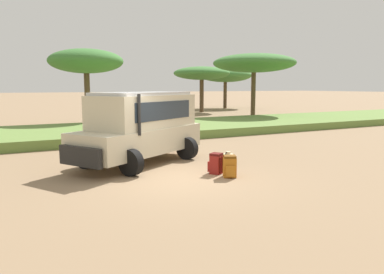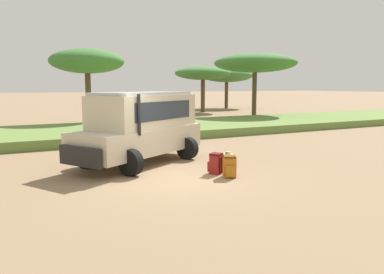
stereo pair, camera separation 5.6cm
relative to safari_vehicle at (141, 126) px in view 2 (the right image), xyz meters
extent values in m
plane|color=#8C7051|center=(0.13, -2.54, -1.29)|extent=(320.00, 320.00, 0.00)
cube|color=olive|center=(0.13, 7.66, -1.07)|extent=(120.00, 7.00, 0.44)
cube|color=beige|center=(-0.09, -0.05, -0.47)|extent=(5.20, 4.08, 0.84)
cube|color=beige|center=(0.12, 0.07, 0.50)|extent=(4.20, 3.45, 1.10)
cube|color=#232D38|center=(-1.20, -0.69, 0.45)|extent=(0.83, 1.38, 0.77)
cube|color=#232D38|center=(0.57, -0.71, 0.55)|extent=(2.57, 1.49, 0.60)
cube|color=#232D38|center=(-0.33, 0.85, 0.55)|extent=(2.57, 1.49, 0.60)
cube|color=#B7B7B7|center=(0.08, 0.05, 1.10)|extent=(3.83, 3.19, 0.10)
cube|color=black|center=(-2.33, -1.33, -0.64)|extent=(0.94, 1.48, 0.56)
cylinder|color=black|center=(-0.57, -1.44, 0.50)|extent=(0.10, 0.10, 1.25)
cylinder|color=black|center=(-0.93, -1.65, -0.89)|extent=(0.64, 0.83, 0.80)
cylinder|color=black|center=(-1.89, 0.03, -0.89)|extent=(0.64, 0.83, 0.80)
cylinder|color=black|center=(1.70, -0.14, -0.89)|extent=(0.64, 0.83, 0.80)
cylinder|color=black|center=(0.74, 1.54, -0.89)|extent=(0.64, 0.83, 0.80)
cylinder|color=black|center=(2.15, 1.23, -0.32)|extent=(0.56, 0.75, 0.74)
cube|color=#B26619|center=(1.57, -3.14, -1.01)|extent=(0.46, 0.44, 0.58)
cube|color=#B26619|center=(1.49, -3.32, -1.08)|extent=(0.28, 0.19, 0.32)
cube|color=#62380E|center=(1.57, -3.14, -0.69)|extent=(0.45, 0.45, 0.07)
cylinder|color=#62380E|center=(1.72, -3.01, -1.01)|extent=(0.04, 0.04, 0.49)
cylinder|color=#62380E|center=(1.57, -2.94, -1.01)|extent=(0.04, 0.04, 0.49)
cube|color=maroon|center=(1.45, -2.59, -1.01)|extent=(0.45, 0.44, 0.57)
cube|color=maroon|center=(1.35, -2.43, -1.08)|extent=(0.26, 0.21, 0.31)
cube|color=#4D100E|center=(1.45, -2.59, -0.70)|extent=(0.45, 0.44, 0.07)
cylinder|color=#4D100E|center=(1.48, -2.77, -1.01)|extent=(0.04, 0.04, 0.48)
cylinder|color=#4D100E|center=(1.61, -2.69, -1.01)|extent=(0.04, 0.04, 0.48)
cylinder|color=black|center=(2.43, -1.65, -1.12)|extent=(0.58, 0.52, 0.34)
sphere|color=black|center=(2.65, -1.54, -1.12)|extent=(0.33, 0.33, 0.33)
sphere|color=black|center=(2.22, -1.76, -1.12)|extent=(0.33, 0.33, 0.33)
torus|color=black|center=(2.43, -1.65, -0.93)|extent=(0.16, 0.10, 0.16)
cylinder|color=beige|center=(2.52, -1.61, -0.94)|extent=(0.34, 0.34, 0.02)
cylinder|color=beige|center=(2.52, -1.61, -0.89)|extent=(0.17, 0.17, 0.09)
cylinder|color=brown|center=(1.06, 13.07, 0.50)|extent=(0.37, 0.37, 3.59)
ellipsoid|color=#3D7533|center=(1.06, 13.07, 2.97)|extent=(4.82, 4.68, 1.58)
cylinder|color=brown|center=(13.83, 12.06, 0.61)|extent=(0.36, 0.36, 3.82)
ellipsoid|color=#3D7533|center=(13.83, 12.06, 3.14)|extent=(6.30, 6.77, 1.46)
cylinder|color=brown|center=(14.42, 21.50, 0.39)|extent=(0.42, 0.42, 3.38)
ellipsoid|color=#3D7533|center=(14.42, 21.50, 2.65)|extent=(5.71, 5.83, 1.35)
cylinder|color=brown|center=(20.18, 26.03, 0.33)|extent=(0.41, 0.41, 3.24)
ellipsoid|color=#3D7533|center=(20.18, 26.03, 2.65)|extent=(6.61, 5.68, 1.66)
camera|label=1|loc=(-4.39, -12.09, 1.35)|focal=35.00mm
camera|label=2|loc=(-4.34, -12.12, 1.35)|focal=35.00mm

